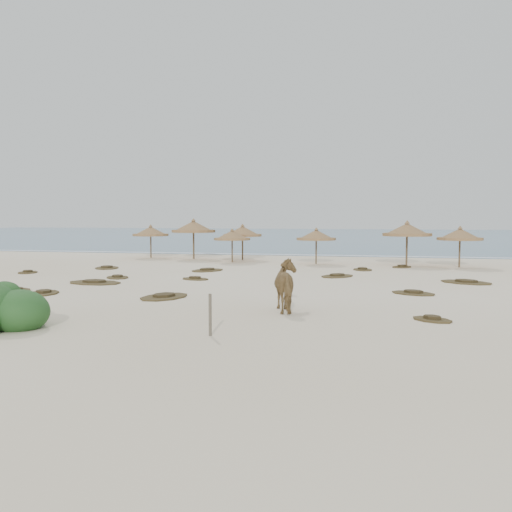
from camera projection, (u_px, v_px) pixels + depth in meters
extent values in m
plane|color=beige|center=(218.00, 299.00, 22.75)|extent=(160.00, 160.00, 0.00)
cube|color=#2D6287|center=(349.00, 236.00, 95.59)|extent=(200.00, 100.00, 0.01)
cube|color=silver|center=(308.00, 255.00, 48.00)|extent=(70.00, 0.60, 0.01)
cylinder|color=brown|center=(151.00, 245.00, 45.15)|extent=(0.11, 0.11, 1.98)
cylinder|color=olive|center=(151.00, 235.00, 45.09)|extent=(3.48, 3.48, 0.17)
cone|color=olive|center=(151.00, 231.00, 45.07)|extent=(3.36, 3.36, 0.71)
cone|color=olive|center=(151.00, 226.00, 45.04)|extent=(0.34, 0.34, 0.21)
cylinder|color=brown|center=(194.00, 244.00, 43.78)|extent=(0.13, 0.13, 2.34)
cylinder|color=olive|center=(194.00, 231.00, 43.71)|extent=(4.21, 4.21, 0.20)
cone|color=olive|center=(193.00, 226.00, 43.68)|extent=(4.07, 4.07, 0.84)
cone|color=olive|center=(193.00, 220.00, 43.65)|extent=(0.40, 0.40, 0.25)
cylinder|color=brown|center=(243.00, 246.00, 42.74)|extent=(0.12, 0.12, 2.04)
cylinder|color=olive|center=(242.00, 235.00, 42.68)|extent=(3.59, 3.59, 0.17)
cone|color=olive|center=(242.00, 231.00, 42.66)|extent=(3.47, 3.47, 0.73)
cone|color=olive|center=(242.00, 225.00, 42.63)|extent=(0.35, 0.35, 0.21)
cylinder|color=brown|center=(232.00, 250.00, 40.61)|extent=(0.10, 0.10, 1.82)
cylinder|color=olive|center=(232.00, 239.00, 40.56)|extent=(2.96, 2.96, 0.16)
cone|color=olive|center=(232.00, 235.00, 40.54)|extent=(2.86, 2.86, 0.65)
cone|color=olive|center=(232.00, 230.00, 40.51)|extent=(0.31, 0.31, 0.19)
cylinder|color=brown|center=(316.00, 250.00, 39.15)|extent=(0.11, 0.11, 1.89)
cylinder|color=olive|center=(316.00, 239.00, 39.10)|extent=(2.95, 2.95, 0.16)
cone|color=olive|center=(316.00, 235.00, 39.07)|extent=(2.85, 2.85, 0.67)
cone|color=olive|center=(316.00, 229.00, 39.05)|extent=(0.32, 0.32, 0.20)
cylinder|color=brown|center=(407.00, 249.00, 37.94)|extent=(0.13, 0.13, 2.26)
cylinder|color=olive|center=(407.00, 235.00, 37.87)|extent=(4.11, 4.11, 0.19)
cone|color=olive|center=(407.00, 229.00, 37.85)|extent=(3.97, 3.97, 0.81)
cone|color=olive|center=(407.00, 222.00, 37.81)|extent=(0.39, 0.39, 0.24)
cylinder|color=brown|center=(460.00, 252.00, 36.61)|extent=(0.11, 0.11, 2.00)
cylinder|color=olive|center=(460.00, 239.00, 36.55)|extent=(3.28, 3.28, 0.17)
cone|color=olive|center=(460.00, 234.00, 36.53)|extent=(3.17, 3.17, 0.72)
cone|color=olive|center=(460.00, 227.00, 36.50)|extent=(0.34, 0.34, 0.21)
imported|color=#9C7947|center=(289.00, 286.00, 19.62)|extent=(1.68, 2.33, 1.80)
cylinder|color=brown|center=(210.00, 315.00, 15.64)|extent=(0.10, 0.10, 1.16)
ellipsoid|color=#2B5E28|center=(19.00, 312.00, 16.65)|extent=(1.74, 1.74, 1.31)
ellipsoid|color=#2B5E28|center=(23.00, 311.00, 17.37)|extent=(1.31, 1.31, 0.98)
ellipsoid|color=#2B5E28|center=(4.00, 294.00, 16.98)|extent=(0.98, 0.98, 0.74)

